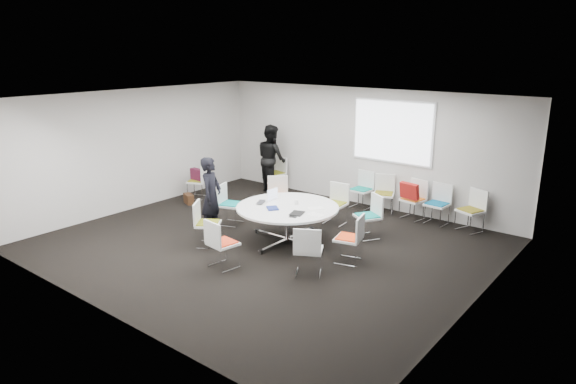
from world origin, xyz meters
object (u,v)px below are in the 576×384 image
Objects in this scene: chair_back_c at (413,207)px; brown_bag at (189,199)px; chair_ring_a at (349,247)px; chair_ring_b at (368,225)px; chair_back_b at (383,201)px; chair_ring_d at (278,203)px; chair_ring_f at (208,232)px; chair_ring_h at (308,259)px; cup at (296,202)px; chair_back_e at (470,219)px; chair_person_back at (276,180)px; chair_ring_c at (335,212)px; chair_ring_g at (223,253)px; maroon_bag at (197,174)px; chair_back_a at (361,197)px; person_main at (211,196)px; laptop at (263,202)px; chair_spare_left at (199,188)px; chair_back_d at (437,212)px; conference_table at (288,217)px; chair_ring_e at (230,212)px; person_back at (272,158)px.

brown_bag is (-4.82, -2.31, -0.16)m from chair_back_c.
chair_ring_a and chair_ring_b have the same top height.
chair_back_b is (-0.53, 1.64, 0.00)m from chair_ring_b.
chair_back_b is at bearing 179.68° from chair_ring_d.
chair_ring_f is 2.30m from chair_ring_h.
cup is at bearing 99.54° from chair_ring_d.
chair_back_e is 1.00× the size of chair_person_back.
chair_person_back is (-3.86, 3.81, 0.00)m from chair_ring_h.
chair_ring_c is at bearing 120.64° from chair_ring_f.
chair_ring_d is 2.31m from chair_ring_f.
chair_ring_g is 5.15m from chair_person_back.
chair_ring_c is 3.87m from maroon_bag.
chair_ring_f is at bearing -33.92° from brown_bag.
chair_ring_f is at bearing -38.90° from maroon_bag.
person_main is (-1.48, -3.44, 0.53)m from chair_back_a.
chair_ring_f is 1.23m from laptop.
chair_back_e is 6.53m from chair_spare_left.
person_main is at bearing 62.48° from chair_back_c.
chair_back_e is 9.78× the size of cup.
chair_back_c is at bearing -65.30° from chair_ring_b.
chair_ring_a is 1.00× the size of chair_back_c.
chair_back_b is at bearing 23.32° from maroon_bag.
chair_back_d reaches higher than maroon_bag.
chair_spare_left is (-5.14, 1.09, 0.00)m from chair_ring_a.
chair_ring_c is 1.37m from chair_ring_d.
person_main is at bearing -29.07° from brown_bag.
chair_back_b is 0.55× the size of person_main.
chair_ring_h is (1.22, -0.98, -0.24)m from conference_table.
chair_ring_g is at bearing 130.63° from chair_person_back.
chair_ring_e is at bearing 43.22° from chair_back_d.
chair_back_e is at bearing -156.49° from chair_ring_c.
person_main is 4.47× the size of brown_bag.
chair_back_e is (4.22, 2.77, 0.00)m from chair_ring_e.
chair_ring_a is 0.49× the size of person_back.
chair_ring_a is 1.00× the size of chair_ring_c.
chair_back_a and chair_person_back have the same top height.
chair_ring_c is at bearing 25.76° from chair_ring_a.
chair_back_a is (1.20, 1.64, 0.00)m from chair_ring_d.
chair_back_b is (-0.88, 2.93, 0.00)m from chair_ring_a.
chair_ring_c is 1.42m from chair_back_b.
person_main is (-0.41, 0.51, 0.53)m from chair_ring_f.
chair_back_b is 1.00× the size of chair_back_e.
conference_table is 0.58m from laptop.
chair_spare_left is (-2.46, -0.19, 0.00)m from chair_ring_d.
chair_ring_d is 1.00× the size of chair_back_c.
conference_table is at bearing 144.36° from chair_person_back.
chair_ring_d is 1.00× the size of chair_person_back.
chair_back_e is (1.28, -0.00, 0.00)m from chair_back_c.
chair_back_c reaches higher than maroon_bag.
person_back reaches higher than brown_bag.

